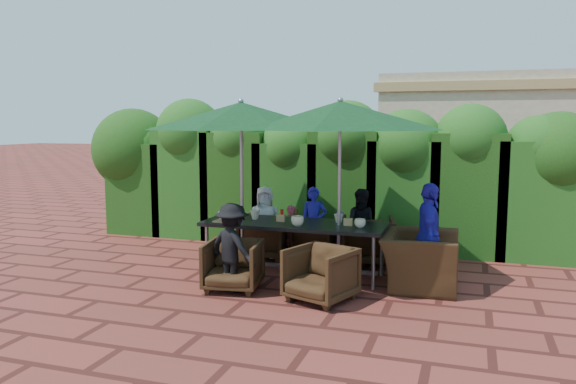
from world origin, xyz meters
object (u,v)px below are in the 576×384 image
(umbrella_right, at_px, (340,116))
(chair_far_left, at_px, (264,234))
(chair_end_right, at_px, (420,251))
(chair_far_right, at_px, (368,238))
(chair_far_mid, at_px, (318,237))
(chair_near_left, at_px, (233,263))
(umbrella_left, at_px, (241,116))
(dining_table, at_px, (294,228))
(chair_near_right, at_px, (321,272))

(umbrella_right, bearing_deg, chair_far_left, 148.83)
(umbrella_right, height_order, chair_end_right, umbrella_right)
(chair_far_left, bearing_deg, chair_far_right, 177.51)
(chair_far_mid, distance_m, chair_near_left, 2.03)
(umbrella_left, relative_size, chair_far_mid, 3.92)
(dining_table, distance_m, umbrella_left, 1.72)
(dining_table, bearing_deg, umbrella_right, -0.97)
(dining_table, relative_size, umbrella_right, 0.95)
(chair_near_left, bearing_deg, chair_far_left, 88.88)
(umbrella_left, bearing_deg, umbrella_right, 0.26)
(umbrella_left, distance_m, chair_far_left, 2.03)
(chair_far_left, bearing_deg, dining_table, 125.73)
(chair_far_right, height_order, chair_end_right, chair_end_right)
(umbrella_left, xyz_separation_m, chair_near_left, (0.25, -0.89, -1.86))
(dining_table, xyz_separation_m, chair_far_right, (0.87, 0.95, -0.28))
(umbrella_right, xyz_separation_m, chair_far_right, (0.23, 0.96, -1.82))
(chair_far_right, bearing_deg, chair_far_left, -7.92)
(umbrella_left, xyz_separation_m, chair_far_mid, (0.84, 1.05, -1.87))
(umbrella_left, distance_m, chair_near_left, 2.08)
(chair_far_right, bearing_deg, dining_table, 35.65)
(dining_table, distance_m, chair_near_right, 1.23)
(chair_near_left, bearing_deg, umbrella_left, 96.83)
(chair_far_mid, xyz_separation_m, chair_near_right, (0.58, -2.03, 0.02))
(umbrella_right, relative_size, chair_far_left, 3.62)
(umbrella_left, bearing_deg, chair_far_mid, 51.33)
(umbrella_right, distance_m, chair_far_right, 2.07)
(umbrella_right, bearing_deg, chair_far_right, 76.64)
(chair_far_mid, distance_m, chair_near_right, 2.11)
(chair_far_left, xyz_separation_m, chair_near_left, (0.23, -1.74, -0.02))
(chair_far_left, xyz_separation_m, chair_end_right, (2.48, -0.87, 0.10))
(dining_table, height_order, umbrella_left, umbrella_left)
(chair_far_mid, bearing_deg, chair_near_left, 80.68)
(chair_far_right, relative_size, chair_end_right, 0.73)
(chair_near_left, xyz_separation_m, chair_near_right, (1.18, -0.09, 0.01))
(chair_near_right, bearing_deg, chair_end_right, 62.47)
(chair_far_left, height_order, chair_end_right, chair_end_right)
(umbrella_left, relative_size, chair_end_right, 2.50)
(umbrella_left, relative_size, chair_far_left, 3.66)
(chair_end_right, bearing_deg, dining_table, 87.26)
(chair_far_left, height_order, chair_far_mid, chair_far_left)
(dining_table, relative_size, chair_near_left, 3.62)
(umbrella_left, height_order, umbrella_right, same)
(umbrella_right, bearing_deg, umbrella_left, -179.74)
(dining_table, xyz_separation_m, chair_end_right, (1.72, -0.04, -0.20))
(umbrella_right, relative_size, chair_near_left, 3.81)
(chair_near_left, relative_size, chair_near_right, 0.97)
(chair_near_left, height_order, chair_end_right, chair_end_right)
(chair_far_mid, bearing_deg, umbrella_left, 59.04)
(umbrella_right, relative_size, chair_near_right, 3.72)
(chair_near_right, bearing_deg, umbrella_right, 111.07)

